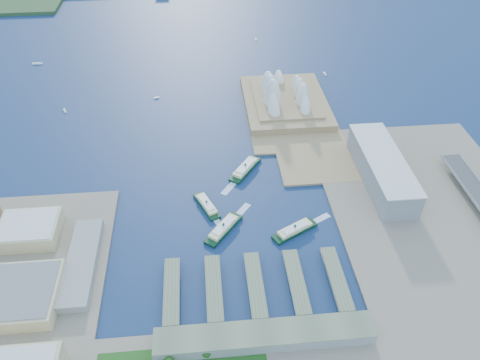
{
  "coord_description": "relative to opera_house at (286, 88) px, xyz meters",
  "views": [
    {
      "loc": [
        -29.14,
        -368.7,
        389.22
      ],
      "look_at": [
        12.91,
        78.45,
        18.0
      ],
      "focal_mm": 35.0,
      "sensor_mm": 36.0,
      "label": 1
    }
  ],
  "objects": [
    {
      "name": "boat_d",
      "position": [
        -435.39,
        194.55,
        -30.45
      ],
      "size": [
        18.62,
        5.42,
        3.1
      ],
      "primitive_type": null,
      "rotation": [
        0.0,
        0.0,
        1.49
      ],
      "color": "white",
      "rests_on": "ground"
    },
    {
      "name": "ferry_wharves",
      "position": [
        -91.0,
        -355.0,
        -27.35
      ],
      "size": [
        184.0,
        90.0,
        9.3
      ],
      "primitive_type": null,
      "color": "#5D684E",
      "rests_on": "ground"
    },
    {
      "name": "boat_b",
      "position": [
        -207.82,
        45.58,
        -30.84
      ],
      "size": [
        9.09,
        5.01,
        2.33
      ],
      "primitive_type": null,
      "rotation": [
        0.0,
        0.0,
        1.81
      ],
      "color": "white",
      "rests_on": "ground"
    },
    {
      "name": "peninsula",
      "position": [
        2.5,
        -20.0,
        -30.5
      ],
      "size": [
        135.0,
        220.0,
        3.0
      ],
      "primitive_type": "cube",
      "color": "#9B7C55",
      "rests_on": "ground"
    },
    {
      "name": "boat_e",
      "position": [
        -15.59,
        266.6,
        -30.71
      ],
      "size": [
        3.9,
        10.69,
        2.58
      ],
      "primitive_type": null,
      "rotation": [
        0.0,
        0.0,
        -0.05
      ],
      "color": "white",
      "rests_on": "ground"
    },
    {
      "name": "boat_a",
      "position": [
        -351.66,
        17.56,
        -30.81
      ],
      "size": [
        7.56,
        12.59,
        2.38
      ],
      "primitive_type": null,
      "rotation": [
        0.0,
        0.0,
        0.39
      ],
      "color": "white",
      "rests_on": "ground"
    },
    {
      "name": "ground",
      "position": [
        -105.0,
        -280.0,
        -32.0
      ],
      "size": [
        3000.0,
        3000.0,
        0.0
      ],
      "primitive_type": "plane",
      "color": "#0F1E46",
      "rests_on": "ground"
    },
    {
      "name": "opera_house",
      "position": [
        0.0,
        0.0,
        0.0
      ],
      "size": [
        134.0,
        180.0,
        58.0
      ],
      "primitive_type": null,
      "color": "white",
      "rests_on": "peninsula"
    },
    {
      "name": "east_land",
      "position": [
        135.0,
        -330.0,
        -30.5
      ],
      "size": [
        240.0,
        500.0,
        3.0
      ],
      "primitive_type": "cube",
      "color": "gray",
      "rests_on": "ground"
    },
    {
      "name": "boat_c",
      "position": [
        90.03,
        104.1,
        -30.62
      ],
      "size": [
        4.34,
        12.5,
        2.77
      ],
      "primitive_type": null,
      "rotation": [
        0.0,
        0.0,
        3.2
      ],
      "color": "white",
      "rests_on": "ground"
    },
    {
      "name": "ferry_a",
      "position": [
        -135.34,
        -227.29,
        -27.08
      ],
      "size": [
        32.69,
        53.05,
        9.84
      ],
      "primitive_type": null,
      "rotation": [
        0.0,
        0.0,
        0.41
      ],
      "color": "black",
      "rests_on": "ground"
    },
    {
      "name": "ferry_b",
      "position": [
        -81.25,
        -160.53,
        -26.24
      ],
      "size": [
        48.07,
        58.57,
        11.52
      ],
      "primitive_type": null,
      "rotation": [
        0.0,
        0.0,
        -0.62
      ],
      "color": "black",
      "rests_on": "ground"
    },
    {
      "name": "toaster_building",
      "position": [
        90.0,
        -200.0,
        -11.5
      ],
      "size": [
        45.0,
        155.0,
        35.0
      ],
      "primitive_type": "cube",
      "color": "gray",
      "rests_on": "east_land"
    },
    {
      "name": "terminal_building",
      "position": [
        -90.0,
        -415.0,
        -23.0
      ],
      "size": [
        200.0,
        28.0,
        12.0
      ],
      "primitive_type": "cube",
      "color": "gray",
      "rests_on": "south_land"
    },
    {
      "name": "ferry_c",
      "position": [
        -117.53,
        -269.15,
        -26.48
      ],
      "size": [
        47.77,
        55.05,
        11.04
      ],
      "primitive_type": null,
      "rotation": [
        0.0,
        0.0,
        2.47
      ],
      "color": "black",
      "rests_on": "ground"
    },
    {
      "name": "ferry_d",
      "position": [
        -36.26,
        -279.17,
        -26.64
      ],
      "size": [
        56.84,
        39.35,
        10.72
      ],
      "primitive_type": null,
      "rotation": [
        0.0,
        0.0,
        2.06
      ],
      "color": "black",
      "rests_on": "ground"
    }
  ]
}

